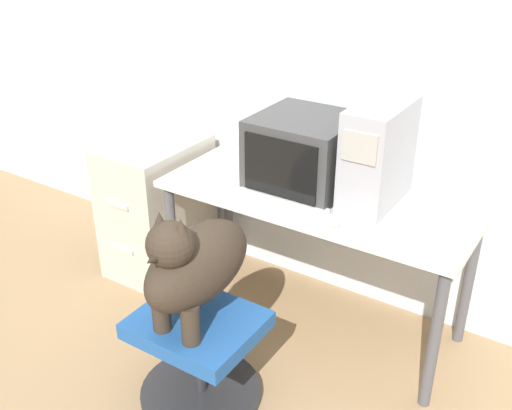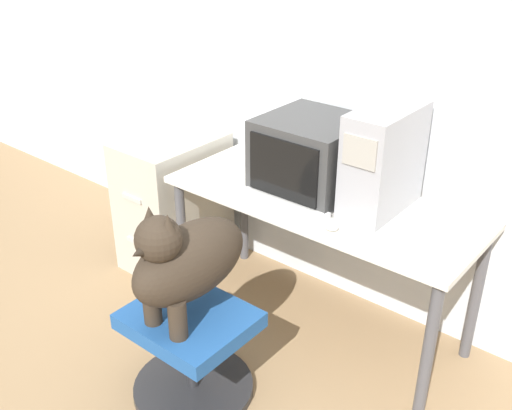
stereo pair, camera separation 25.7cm
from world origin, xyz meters
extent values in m
plane|color=#937551|center=(0.00, 0.00, 0.00)|extent=(12.00, 12.00, 0.00)
cube|color=silver|center=(0.00, 0.67, 1.30)|extent=(8.00, 0.05, 2.60)
cube|color=silver|center=(0.00, 0.30, 0.70)|extent=(1.48, 0.60, 0.03)
cylinder|color=#4C4C51|center=(-0.69, 0.05, 0.34)|extent=(0.05, 0.05, 0.69)
cylinder|color=#4C4C51|center=(0.69, 0.05, 0.34)|extent=(0.05, 0.05, 0.69)
cylinder|color=#4C4C51|center=(-0.69, 0.55, 0.34)|extent=(0.05, 0.05, 0.69)
cylinder|color=#4C4C51|center=(0.69, 0.55, 0.34)|extent=(0.05, 0.05, 0.69)
cube|color=#383838|center=(-0.10, 0.35, 0.89)|extent=(0.44, 0.43, 0.35)
cube|color=black|center=(-0.10, 0.13, 0.89)|extent=(0.36, 0.01, 0.27)
cube|color=#99999E|center=(0.25, 0.38, 0.95)|extent=(0.20, 0.42, 0.46)
cube|color=#9E998E|center=(0.25, 0.16, 1.05)|extent=(0.15, 0.01, 0.13)
cube|color=silver|center=(-0.10, 0.09, 0.73)|extent=(0.46, 0.15, 0.02)
cube|color=silver|center=(-0.10, 0.09, 0.74)|extent=(0.43, 0.12, 0.00)
ellipsoid|color=beige|center=(0.20, 0.07, 0.74)|extent=(0.07, 0.04, 0.04)
cylinder|color=#262628|center=(-0.15, -0.44, 0.02)|extent=(0.53, 0.53, 0.04)
cylinder|color=#262628|center=(-0.15, -0.44, 0.20)|extent=(0.05, 0.05, 0.31)
cube|color=#1E4C8C|center=(-0.15, -0.44, 0.39)|extent=(0.49, 0.42, 0.07)
ellipsoid|color=#33281E|center=(-0.15, -0.41, 0.67)|extent=(0.26, 0.56, 0.31)
cylinder|color=#33281E|center=(-0.22, -0.57, 0.51)|extent=(0.07, 0.07, 0.17)
cylinder|color=#33281E|center=(-0.07, -0.57, 0.51)|extent=(0.07, 0.07, 0.17)
sphere|color=#33281E|center=(-0.15, -0.57, 0.84)|extent=(0.18, 0.18, 0.18)
cone|color=black|center=(-0.15, -0.65, 0.82)|extent=(0.08, 0.09, 0.08)
cone|color=#33281E|center=(-0.19, -0.56, 0.91)|extent=(0.06, 0.06, 0.08)
cone|color=#33281E|center=(-0.10, -0.56, 0.91)|extent=(0.06, 0.06, 0.08)
torus|color=orange|center=(-0.15, -0.54, 0.77)|extent=(0.13, 0.13, 0.02)
cube|color=#B7B2A3|center=(-0.99, 0.28, 0.39)|extent=(0.41, 0.58, 0.77)
cube|color=beige|center=(-0.99, -0.01, 0.52)|extent=(0.15, 0.01, 0.02)
cube|color=beige|center=(-0.99, -0.01, 0.25)|extent=(0.15, 0.01, 0.02)
camera|label=1|loc=(1.12, -1.95, 1.95)|focal=42.00mm
camera|label=2|loc=(1.32, -1.80, 1.95)|focal=42.00mm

